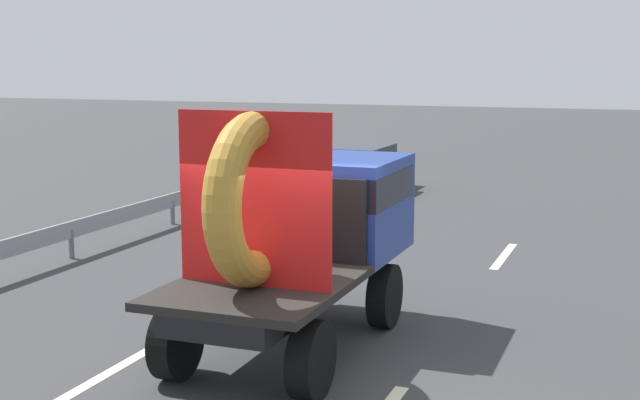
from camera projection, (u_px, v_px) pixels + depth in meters
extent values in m
plane|color=#38383A|center=(288.00, 366.00, 10.59)|extent=(120.00, 120.00, 0.00)
cylinder|color=black|center=(273.00, 284.00, 12.70)|extent=(0.28, 0.90, 0.90)
cylinder|color=black|center=(385.00, 296.00, 12.10)|extent=(0.28, 0.90, 0.90)
cylinder|color=black|center=(176.00, 342.00, 10.12)|extent=(0.28, 0.90, 0.90)
cylinder|color=black|center=(311.00, 359.00, 9.52)|extent=(0.28, 0.90, 0.90)
cube|color=black|center=(292.00, 282.00, 11.12)|extent=(1.30, 4.55, 0.25)
cube|color=navy|center=(328.00, 205.00, 12.21)|extent=(2.00, 1.93, 1.35)
cube|color=black|center=(327.00, 184.00, 12.11)|extent=(2.02, 1.83, 0.44)
cube|color=black|center=(260.00, 287.00, 10.21)|extent=(2.00, 2.62, 0.10)
cube|color=black|center=(301.00, 218.00, 11.27)|extent=(1.80, 0.08, 1.10)
torus|color=#B7842D|center=(254.00, 200.00, 9.90)|extent=(0.42, 2.02, 2.02)
cube|color=red|center=(254.00, 200.00, 9.90)|extent=(1.90, 0.03, 2.02)
cylinder|color=black|center=(349.00, 175.00, 25.87)|extent=(0.21, 0.62, 0.62)
cylinder|color=black|center=(398.00, 177.00, 25.33)|extent=(0.21, 0.62, 0.62)
cylinder|color=black|center=(317.00, 187.00, 23.45)|extent=(0.21, 0.62, 0.62)
cylinder|color=black|center=(371.00, 190.00, 22.91)|extent=(0.21, 0.62, 0.62)
cube|color=black|center=(359.00, 172.00, 24.35)|extent=(1.75, 4.09, 0.54)
cube|color=black|center=(358.00, 155.00, 24.18)|extent=(1.58, 2.29, 0.49)
cube|color=gray|center=(126.00, 214.00, 17.98)|extent=(0.06, 14.83, 0.32)
cylinder|color=slate|center=(71.00, 244.00, 16.31)|extent=(0.10, 0.10, 0.55)
cylinder|color=slate|center=(173.00, 212.00, 19.73)|extent=(0.10, 0.10, 0.55)
cylinder|color=slate|center=(244.00, 190.00, 23.15)|extent=(0.10, 0.10, 0.55)
cube|color=beige|center=(104.00, 375.00, 10.28)|extent=(0.16, 2.18, 0.01)
cube|color=beige|center=(327.00, 248.00, 17.27)|extent=(0.16, 2.69, 0.01)
cube|color=beige|center=(504.00, 256.00, 16.54)|extent=(0.16, 2.33, 0.01)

